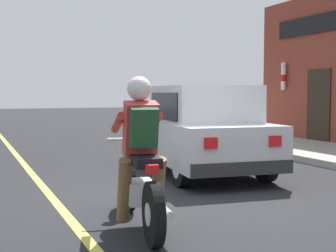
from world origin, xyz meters
TOP-DOWN VIEW (x-y plane):
  - ground_plane at (0.00, 0.00)m, footprint 80.00×80.00m
  - sidewalk_curb at (4.79, 3.00)m, footprint 2.60×22.00m
  - lane_stripe at (-1.80, 3.00)m, footprint 0.12×19.80m
  - motorcycle_with_rider at (-1.17, -1.06)m, footprint 0.65×2.01m
  - car_hatchback at (1.01, 1.76)m, footprint 2.06×3.94m
  - traffic_cone at (4.70, 6.19)m, footprint 0.36×0.36m

SIDE VIEW (x-z plane):
  - ground_plane at x=0.00m, z-range 0.00..0.00m
  - lane_stripe at x=-1.80m, z-range 0.00..0.01m
  - sidewalk_curb at x=4.79m, z-range 0.00..0.14m
  - traffic_cone at x=4.70m, z-range 0.13..0.73m
  - motorcycle_with_rider at x=-1.17m, z-range -0.13..1.49m
  - car_hatchback at x=1.01m, z-range -0.02..1.55m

